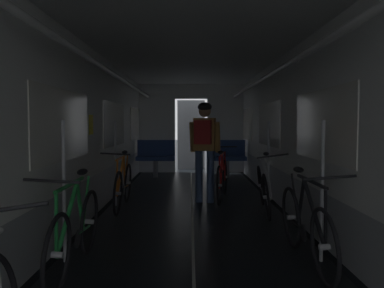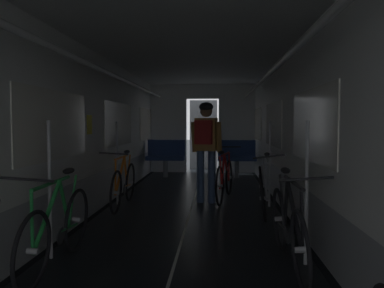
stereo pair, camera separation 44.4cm
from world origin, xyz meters
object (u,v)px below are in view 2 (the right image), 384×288
Objects in this scene: bench_seat_far_right at (236,155)px; person_cyclist_aisle at (206,141)px; bicycle_silver at (263,188)px; bicycle_red_in_aisle at (225,179)px; bicycle_black at (289,227)px; bicycle_green at (58,228)px; bicycle_orange at (124,184)px; bench_seat_far_left at (166,155)px.

person_cyclist_aisle reaches higher than bench_seat_far_right.
bicycle_silver is (0.21, -3.86, -0.19)m from bench_seat_far_right.
bicycle_red_in_aisle is at bearing 119.95° from bicycle_silver.
bicycle_green is at bearing -175.22° from bicycle_black.
bicycle_black is 1.00× the size of bicycle_silver.
bicycle_red_in_aisle is at bearing 22.82° from bicycle_orange.
bicycle_green is 1.00× the size of bicycle_black.
person_cyclist_aisle reaches higher than bicycle_black.
bench_seat_far_right is at bearing 60.70° from bicycle_orange.
bicycle_red_in_aisle is (1.66, 0.70, 0.00)m from bicycle_orange.
person_cyclist_aisle is at bearing -70.44° from bench_seat_far_left.
bicycle_orange is at bearing -157.18° from bicycle_red_in_aisle.
person_cyclist_aisle reaches higher than bicycle_orange.
bicycle_silver is at bearing -7.12° from bicycle_orange.
person_cyclist_aisle reaches higher than bicycle_silver.
bench_seat_far_left is 3.59m from bicycle_orange.
bicycle_black is 3.30m from bicycle_orange.
bicycle_black reaches higher than bicycle_green.
bench_seat_far_right is at bearing 91.85° from bicycle_black.
bicycle_green is at bearing -132.88° from bicycle_silver.
person_cyclist_aisle is at bearing 141.44° from bicycle_silver.
bicycle_red_in_aisle is (1.45, -2.88, -0.18)m from bench_seat_far_left.
bicycle_red_in_aisle is at bearing 63.91° from bicycle_green.
bicycle_black is (2.18, 0.18, -0.00)m from bicycle_green.
bicycle_black is 0.98× the size of person_cyclist_aisle.
person_cyclist_aisle is at bearing 18.07° from bicycle_orange.
bicycle_green is 1.00× the size of bicycle_silver.
bench_seat_far_right is (1.80, 0.00, 0.00)m from bench_seat_far_left.
person_cyclist_aisle is 1.04× the size of bicycle_red_in_aisle.
bicycle_green is (-0.19, -6.22, -0.18)m from bench_seat_far_left.
bicycle_black is at bearing -71.72° from bench_seat_far_left.
bench_seat_far_right is 3.26m from person_cyclist_aisle.
bicycle_green is 3.72m from bicycle_red_in_aisle.
bicycle_green is 3.41m from person_cyclist_aisle.
bench_seat_far_left is 0.58× the size of bicycle_green.
bicycle_green is 0.98× the size of person_cyclist_aisle.
bicycle_orange is (-2.22, 0.28, 0.00)m from bicycle_silver.
bicycle_orange is 1.01× the size of bicycle_red_in_aisle.
bench_seat_far_right is at bearing 0.00° from bench_seat_far_left.
bicycle_black reaches higher than bicycle_red_in_aisle.
bench_seat_far_left is 3.23m from bicycle_red_in_aisle.
bench_seat_far_left is at bearing 109.56° from person_cyclist_aisle.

